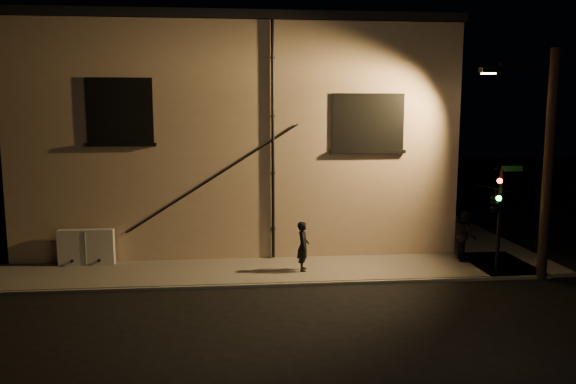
{
  "coord_description": "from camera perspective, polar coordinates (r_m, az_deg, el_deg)",
  "views": [
    {
      "loc": [
        -3.21,
        -16.75,
        5.38
      ],
      "look_at": [
        -1.38,
        1.8,
        2.68
      ],
      "focal_mm": 35.0,
      "sensor_mm": 36.0,
      "label": 1
    }
  ],
  "objects": [
    {
      "name": "streetlamp_pole",
      "position": [
        19.44,
        24.63,
        3.01
      ],
      "size": [
        2.03,
        1.39,
        7.3
      ],
      "color": "black",
      "rests_on": "ground"
    },
    {
      "name": "ground",
      "position": [
        17.88,
        5.03,
        -9.32
      ],
      "size": [
        90.0,
        90.0,
        0.0
      ],
      "primitive_type": "plane",
      "color": "black"
    },
    {
      "name": "building",
      "position": [
        25.76,
        -5.2,
        6.03
      ],
      "size": [
        16.2,
        12.23,
        8.8
      ],
      "color": "tan",
      "rests_on": "ground"
    },
    {
      "name": "pedestrian_a",
      "position": [
        18.65,
        1.54,
        -5.53
      ],
      "size": [
        0.47,
        0.65,
        1.65
      ],
      "primitive_type": "imported",
      "rotation": [
        0.0,
        0.0,
        1.44
      ],
      "color": "black",
      "rests_on": "sidewalk"
    },
    {
      "name": "utility_cabinet",
      "position": [
        20.63,
        -19.8,
        -5.28
      ],
      "size": [
        1.87,
        0.32,
        1.23
      ],
      "primitive_type": "cube",
      "color": "beige",
      "rests_on": "sidewalk"
    },
    {
      "name": "traffic_signal",
      "position": [
        19.32,
        20.36,
        -0.92
      ],
      "size": [
        1.38,
        2.07,
        3.51
      ],
      "color": "black",
      "rests_on": "sidewalk"
    },
    {
      "name": "pedestrian_b",
      "position": [
        20.91,
        17.6,
        -4.2
      ],
      "size": [
        0.86,
        1.01,
        1.8
      ],
      "primitive_type": "imported",
      "rotation": [
        0.0,
        0.0,
        1.34
      ],
      "color": "black",
      "rests_on": "sidewalk"
    },
    {
      "name": "sidewalk",
      "position": [
        22.24,
        6.05,
        -5.66
      ],
      "size": [
        21.0,
        16.0,
        0.12
      ],
      "color": "#605B57",
      "rests_on": "ground"
    }
  ]
}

